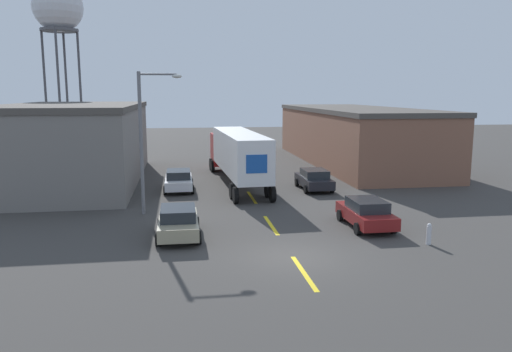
{
  "coord_description": "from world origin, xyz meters",
  "views": [
    {
      "loc": [
        -4.59,
        -19.81,
        6.89
      ],
      "look_at": [
        0.07,
        10.94,
        1.67
      ],
      "focal_mm": 35.0,
      "sensor_mm": 36.0,
      "label": 1
    }
  ],
  "objects_px": {
    "parked_car_left_near": "(178,221)",
    "fire_hydrant": "(429,234)",
    "parked_car_right_mid": "(314,179)",
    "semi_truck": "(237,152)",
    "water_tower": "(58,9)",
    "parked_car_left_far": "(179,180)",
    "street_lamp": "(146,133)",
    "parked_car_right_near": "(366,213)"
  },
  "relations": [
    {
      "from": "parked_car_left_near",
      "to": "street_lamp",
      "type": "height_order",
      "value": "street_lamp"
    },
    {
      "from": "parked_car_right_near",
      "to": "street_lamp",
      "type": "relative_size",
      "value": 0.55
    },
    {
      "from": "parked_car_left_far",
      "to": "water_tower",
      "type": "distance_m",
      "value": 35.02
    },
    {
      "from": "parked_car_left_far",
      "to": "street_lamp",
      "type": "bearing_deg",
      "value": -104.31
    },
    {
      "from": "water_tower",
      "to": "fire_hydrant",
      "type": "distance_m",
      "value": 52.07
    },
    {
      "from": "parked_car_right_near",
      "to": "water_tower",
      "type": "height_order",
      "value": "water_tower"
    },
    {
      "from": "semi_truck",
      "to": "parked_car_left_near",
      "type": "distance_m",
      "value": 14.59
    },
    {
      "from": "parked_car_left_near",
      "to": "parked_car_right_near",
      "type": "xyz_separation_m",
      "value": [
        9.6,
        0.37,
        0.0
      ]
    },
    {
      "from": "semi_truck",
      "to": "street_lamp",
      "type": "xyz_separation_m",
      "value": [
        -6.1,
        -8.83,
        2.22
      ]
    },
    {
      "from": "semi_truck",
      "to": "water_tower",
      "type": "distance_m",
      "value": 34.63
    },
    {
      "from": "semi_truck",
      "to": "street_lamp",
      "type": "bearing_deg",
      "value": -127.32
    },
    {
      "from": "water_tower",
      "to": "street_lamp",
      "type": "xyz_separation_m",
      "value": [
        11.9,
        -34.87,
        -11.84
      ]
    },
    {
      "from": "parked_car_right_mid",
      "to": "fire_hydrant",
      "type": "relative_size",
      "value": 4.41
    },
    {
      "from": "fire_hydrant",
      "to": "semi_truck",
      "type": "bearing_deg",
      "value": 112.54
    },
    {
      "from": "parked_car_left_near",
      "to": "street_lamp",
      "type": "bearing_deg",
      "value": 108.91
    },
    {
      "from": "parked_car_left_near",
      "to": "fire_hydrant",
      "type": "distance_m",
      "value": 11.73
    },
    {
      "from": "semi_truck",
      "to": "parked_car_left_near",
      "type": "bearing_deg",
      "value": -110.33
    },
    {
      "from": "water_tower",
      "to": "street_lamp",
      "type": "relative_size",
      "value": 2.45
    },
    {
      "from": "parked_car_right_near",
      "to": "parked_car_left_far",
      "type": "height_order",
      "value": "same"
    },
    {
      "from": "parked_car_right_mid",
      "to": "parked_car_right_near",
      "type": "bearing_deg",
      "value": -90.0
    },
    {
      "from": "parked_car_right_mid",
      "to": "fire_hydrant",
      "type": "bearing_deg",
      "value": -82.65
    },
    {
      "from": "semi_truck",
      "to": "fire_hydrant",
      "type": "height_order",
      "value": "semi_truck"
    },
    {
      "from": "parked_car_right_mid",
      "to": "water_tower",
      "type": "xyz_separation_m",
      "value": [
        -23.21,
        29.28,
        15.73
      ]
    },
    {
      "from": "semi_truck",
      "to": "water_tower",
      "type": "xyz_separation_m",
      "value": [
        -17.99,
        26.03,
        14.06
      ]
    },
    {
      "from": "street_lamp",
      "to": "fire_hydrant",
      "type": "bearing_deg",
      "value": -31.31
    },
    {
      "from": "fire_hydrant",
      "to": "street_lamp",
      "type": "bearing_deg",
      "value": 148.69
    },
    {
      "from": "semi_truck",
      "to": "parked_car_right_near",
      "type": "distance_m",
      "value": 14.52
    },
    {
      "from": "semi_truck",
      "to": "parked_car_right_mid",
      "type": "height_order",
      "value": "semi_truck"
    },
    {
      "from": "parked_car_right_mid",
      "to": "water_tower",
      "type": "distance_m",
      "value": 40.54
    },
    {
      "from": "parked_car_left_near",
      "to": "parked_car_left_far",
      "type": "relative_size",
      "value": 1.0
    },
    {
      "from": "parked_car_left_far",
      "to": "fire_hydrant",
      "type": "distance_m",
      "value": 18.52
    },
    {
      "from": "semi_truck",
      "to": "fire_hydrant",
      "type": "relative_size",
      "value": 15.95
    },
    {
      "from": "parked_car_right_near",
      "to": "parked_car_right_mid",
      "type": "xyz_separation_m",
      "value": [
        0.0,
        10.2,
        0.0
      ]
    },
    {
      "from": "parked_car_right_near",
      "to": "street_lamp",
      "type": "height_order",
      "value": "street_lamp"
    },
    {
      "from": "semi_truck",
      "to": "parked_car_left_near",
      "type": "height_order",
      "value": "semi_truck"
    },
    {
      "from": "parked_car_left_far",
      "to": "semi_truck",
      "type": "bearing_deg",
      "value": 25.98
    },
    {
      "from": "parked_car_right_near",
      "to": "fire_hydrant",
      "type": "relative_size",
      "value": 4.41
    },
    {
      "from": "parked_car_right_mid",
      "to": "fire_hydrant",
      "type": "xyz_separation_m",
      "value": [
        1.75,
        -13.53,
        -0.27
      ]
    },
    {
      "from": "semi_truck",
      "to": "street_lamp",
      "type": "height_order",
      "value": "street_lamp"
    },
    {
      "from": "parked_car_left_far",
      "to": "fire_hydrant",
      "type": "relative_size",
      "value": 4.41
    },
    {
      "from": "parked_car_left_near",
      "to": "parked_car_left_far",
      "type": "distance_m",
      "value": 11.68
    },
    {
      "from": "semi_truck",
      "to": "street_lamp",
      "type": "distance_m",
      "value": 10.96
    }
  ]
}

